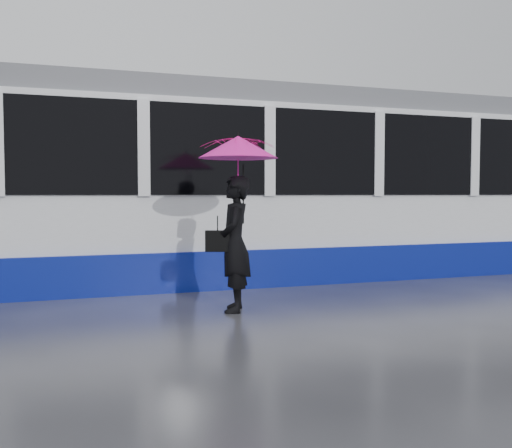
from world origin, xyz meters
name	(u,v)px	position (x,y,z in m)	size (l,w,h in m)	color
ground	(269,303)	(0.00, 0.00, 0.00)	(90.00, 90.00, 0.00)	#27272C
rails	(221,278)	(0.00, 2.50, 0.01)	(34.00, 1.51, 0.02)	#3F3D38
tram	(40,186)	(-3.02, 2.50, 1.64)	(26.00, 2.56, 3.35)	white
woman	(235,244)	(-0.60, -0.34, 0.87)	(0.64, 0.42, 1.75)	black
umbrella	(238,163)	(-0.55, -0.34, 1.91)	(1.29, 1.29, 1.18)	#FF1576
handbag	(218,241)	(-0.82, -0.32, 0.92)	(0.34, 0.22, 0.45)	black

